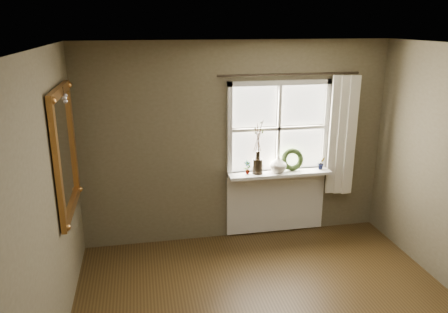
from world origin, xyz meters
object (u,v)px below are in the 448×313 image
Objects in this scene: dark_jug at (258,166)px; gilt_mirror at (65,151)px; wreath at (292,162)px; cream_vase at (278,164)px.

gilt_mirror is (-2.21, -0.73, 0.54)m from dark_jug.
dark_jug is 0.66× the size of wreath.
cream_vase is at bearing 16.38° from gilt_mirror.
dark_jug is 0.87× the size of cream_vase.
gilt_mirror reaches higher than cream_vase.
gilt_mirror is at bearing -162.36° from wreath.
dark_jug is 0.48m from wreath.
gilt_mirror is at bearing -161.71° from dark_jug.
wreath is (0.48, 0.04, 0.01)m from dark_jug.
cream_vase is 0.76× the size of wreath.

